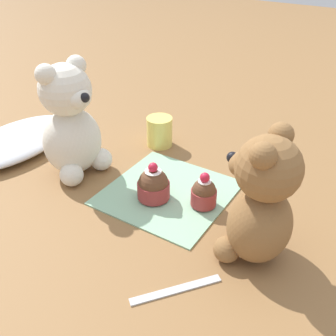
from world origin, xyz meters
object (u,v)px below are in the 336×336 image
at_px(teddy_bear_tan, 261,202).
at_px(cupcake_near_cream_bear, 153,185).
at_px(teaspoon, 176,289).
at_px(teddy_bear_cream, 71,124).
at_px(juice_glass, 160,132).
at_px(cupcake_near_tan_bear, 205,192).

bearing_deg(teddy_bear_tan, cupcake_near_cream_bear, -98.25).
bearing_deg(teaspoon, teddy_bear_cream, -76.57).
relative_size(teddy_bear_tan, cupcake_near_cream_bear, 2.91).
bearing_deg(cupcake_near_cream_bear, teddy_bear_tan, -98.82).
height_order(teddy_bear_tan, juice_glass, teddy_bear_tan).
bearing_deg(cupcake_near_tan_bear, cupcake_near_cream_bear, 110.94).
xyz_separation_m(teddy_bear_cream, cupcake_near_cream_bear, (0.00, -0.18, -0.07)).
relative_size(cupcake_near_cream_bear, cupcake_near_tan_bear, 1.10).
distance_m(teddy_bear_cream, teddy_bear_tan, 0.39).
height_order(teddy_bear_cream, juice_glass, teddy_bear_cream).
bearing_deg(juice_glass, teddy_bear_cream, 155.25).
bearing_deg(teddy_bear_tan, juice_glass, -123.51).
distance_m(teddy_bear_tan, teaspoon, 0.17).
distance_m(teddy_bear_cream, cupcake_near_tan_bear, 0.28).
bearing_deg(cupcake_near_cream_bear, teaspoon, -137.54).
relative_size(teddy_bear_cream, cupcake_near_cream_bear, 3.18).
bearing_deg(cupcake_near_cream_bear, cupcake_near_tan_bear, -69.06).
xyz_separation_m(teddy_bear_tan, cupcake_near_tan_bear, (0.06, 0.12, -0.07)).
bearing_deg(cupcake_near_tan_bear, teddy_bear_cream, 97.31).
height_order(juice_glass, teaspoon, juice_glass).
bearing_deg(teaspoon, teddy_bear_tan, -168.03).
bearing_deg(teddy_bear_tan, teddy_bear_cream, -93.82).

